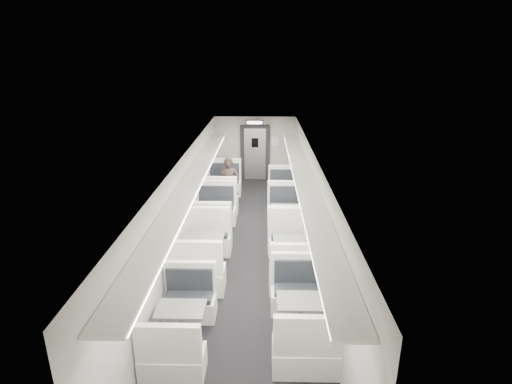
{
  "coord_description": "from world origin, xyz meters",
  "views": [
    {
      "loc": [
        0.35,
        -8.73,
        4.62
      ],
      "look_at": [
        0.14,
        1.16,
        1.15
      ],
      "focal_mm": 28.0,
      "sensor_mm": 36.0,
      "label": 1
    }
  ],
  "objects_px": {
    "booth_left_b": "(213,221)",
    "booth_right_d": "(301,318)",
    "passenger": "(229,185)",
    "vestibule_door": "(255,153)",
    "booth_left_c": "(203,253)",
    "exit_sign": "(255,122)",
    "booth_right_b": "(288,221)",
    "booth_right_c": "(293,254)",
    "booth_left_a": "(222,191)",
    "booth_right_a": "(285,196)",
    "booth_left_d": "(182,325)"
  },
  "relations": [
    {
      "from": "exit_sign",
      "to": "passenger",
      "type": "bearing_deg",
      "value": -104.43
    },
    {
      "from": "booth_right_c",
      "to": "passenger",
      "type": "height_order",
      "value": "passenger"
    },
    {
      "from": "booth_right_d",
      "to": "vestibule_door",
      "type": "distance_m",
      "value": 9.05
    },
    {
      "from": "booth_left_b",
      "to": "booth_right_d",
      "type": "height_order",
      "value": "booth_left_b"
    },
    {
      "from": "booth_right_d",
      "to": "passenger",
      "type": "bearing_deg",
      "value": 106.54
    },
    {
      "from": "booth_right_c",
      "to": "exit_sign",
      "type": "distance_m",
      "value": 6.63
    },
    {
      "from": "booth_right_c",
      "to": "booth_left_b",
      "type": "bearing_deg",
      "value": 138.08
    },
    {
      "from": "booth_left_b",
      "to": "booth_right_d",
      "type": "distance_m",
      "value": 4.48
    },
    {
      "from": "booth_left_c",
      "to": "exit_sign",
      "type": "xyz_separation_m",
      "value": [
        1.0,
        6.27,
        1.87
      ]
    },
    {
      "from": "passenger",
      "to": "exit_sign",
      "type": "height_order",
      "value": "exit_sign"
    },
    {
      "from": "vestibule_door",
      "to": "exit_sign",
      "type": "height_order",
      "value": "exit_sign"
    },
    {
      "from": "booth_left_b",
      "to": "booth_right_d",
      "type": "xyz_separation_m",
      "value": [
        2.0,
        -4.01,
        -0.03
      ]
    },
    {
      "from": "booth_left_b",
      "to": "booth_left_d",
      "type": "bearing_deg",
      "value": -90.0
    },
    {
      "from": "vestibule_door",
      "to": "exit_sign",
      "type": "relative_size",
      "value": 3.39
    },
    {
      "from": "booth_right_a",
      "to": "vestibule_door",
      "type": "xyz_separation_m",
      "value": [
        -1.0,
        2.87,
        0.67
      ]
    },
    {
      "from": "booth_left_b",
      "to": "exit_sign",
      "type": "distance_m",
      "value": 4.95
    },
    {
      "from": "booth_left_d",
      "to": "booth_right_a",
      "type": "height_order",
      "value": "booth_right_a"
    },
    {
      "from": "booth_right_b",
      "to": "booth_left_d",
      "type": "bearing_deg",
      "value": -115.23
    },
    {
      "from": "booth_left_d",
      "to": "vestibule_door",
      "type": "relative_size",
      "value": 0.92
    },
    {
      "from": "passenger",
      "to": "exit_sign",
      "type": "relative_size",
      "value": 2.73
    },
    {
      "from": "booth_left_c",
      "to": "vestibule_door",
      "type": "height_order",
      "value": "vestibule_door"
    },
    {
      "from": "booth_right_a",
      "to": "booth_right_d",
      "type": "bearing_deg",
      "value": -90.0
    },
    {
      "from": "booth_right_c",
      "to": "vestibule_door",
      "type": "height_order",
      "value": "vestibule_door"
    },
    {
      "from": "booth_left_c",
      "to": "vestibule_door",
      "type": "xyz_separation_m",
      "value": [
        1.0,
        6.76,
        0.63
      ]
    },
    {
      "from": "booth_left_b",
      "to": "booth_left_c",
      "type": "bearing_deg",
      "value": -90.0
    },
    {
      "from": "booth_left_c",
      "to": "booth_right_a",
      "type": "height_order",
      "value": "booth_left_c"
    },
    {
      "from": "booth_left_d",
      "to": "booth_right_d",
      "type": "relative_size",
      "value": 0.94
    },
    {
      "from": "passenger",
      "to": "vestibule_door",
      "type": "distance_m",
      "value": 3.31
    },
    {
      "from": "passenger",
      "to": "booth_right_b",
      "type": "bearing_deg",
      "value": -35.47
    },
    {
      "from": "booth_left_a",
      "to": "booth_left_d",
      "type": "relative_size",
      "value": 1.17
    },
    {
      "from": "booth_left_a",
      "to": "booth_right_a",
      "type": "distance_m",
      "value": 2.02
    },
    {
      "from": "booth_right_d",
      "to": "passenger",
      "type": "height_order",
      "value": "passenger"
    },
    {
      "from": "booth_right_a",
      "to": "exit_sign",
      "type": "distance_m",
      "value": 3.22
    },
    {
      "from": "booth_right_a",
      "to": "booth_right_d",
      "type": "height_order",
      "value": "same"
    },
    {
      "from": "booth_right_c",
      "to": "passenger",
      "type": "bearing_deg",
      "value": 115.8
    },
    {
      "from": "booth_right_c",
      "to": "booth_left_a",
      "type": "bearing_deg",
      "value": 115.54
    },
    {
      "from": "booth_left_c",
      "to": "exit_sign",
      "type": "distance_m",
      "value": 6.62
    },
    {
      "from": "booth_right_a",
      "to": "vestibule_door",
      "type": "distance_m",
      "value": 3.12
    },
    {
      "from": "passenger",
      "to": "exit_sign",
      "type": "bearing_deg",
      "value": 85.04
    },
    {
      "from": "booth_left_b",
      "to": "booth_right_a",
      "type": "relative_size",
      "value": 1.09
    },
    {
      "from": "booth_left_a",
      "to": "vestibule_door",
      "type": "relative_size",
      "value": 1.08
    },
    {
      "from": "booth_left_b",
      "to": "exit_sign",
      "type": "relative_size",
      "value": 3.6
    },
    {
      "from": "booth_left_b",
      "to": "passenger",
      "type": "distance_m",
      "value": 1.81
    },
    {
      "from": "booth_right_c",
      "to": "booth_right_d",
      "type": "height_order",
      "value": "booth_right_c"
    },
    {
      "from": "booth_left_c",
      "to": "booth_right_d",
      "type": "height_order",
      "value": "booth_left_c"
    },
    {
      "from": "booth_left_c",
      "to": "booth_left_d",
      "type": "distance_m",
      "value": 2.41
    },
    {
      "from": "exit_sign",
      "to": "booth_right_c",
      "type": "bearing_deg",
      "value": -80.94
    },
    {
      "from": "booth_right_b",
      "to": "booth_right_c",
      "type": "distance_m",
      "value": 1.83
    },
    {
      "from": "booth_left_d",
      "to": "exit_sign",
      "type": "relative_size",
      "value": 3.13
    },
    {
      "from": "booth_left_b",
      "to": "passenger",
      "type": "bearing_deg",
      "value": 80.34
    }
  ]
}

